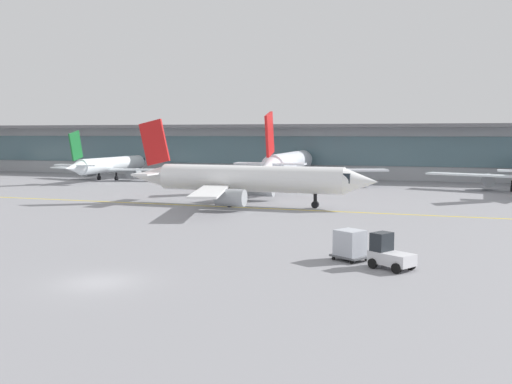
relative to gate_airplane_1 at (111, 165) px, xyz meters
name	(u,v)px	position (x,y,z in m)	size (l,w,h in m)	color
ground_plane	(99,282)	(37.67, -63.10, -2.54)	(400.00, 400.00, 0.00)	gray
taxiway_centreline_stripe	(245,208)	(34.74, -30.06, -2.54)	(110.00, 0.36, 0.01)	yellow
terminal_concourse	(344,150)	(37.67, 16.96, 2.38)	(211.69, 11.00, 9.60)	#9EA3A8
gate_airplane_1	(111,165)	(0.00, 0.00, 0.00)	(23.81, 25.52, 8.48)	white
gate_airplane_2	(289,164)	(31.93, -0.33, 0.75)	(30.78, 33.13, 10.98)	silver
taxiing_regional_jet	(247,179)	(34.37, -28.05, 0.37)	(29.21, 27.22, 9.70)	white
baggage_tug	(389,254)	(52.25, -54.99, -1.65)	(2.95, 2.58, 2.10)	silver
cargo_dolly_lead	(350,244)	(49.71, -53.43, -1.49)	(2.63, 2.46, 1.94)	#595B60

